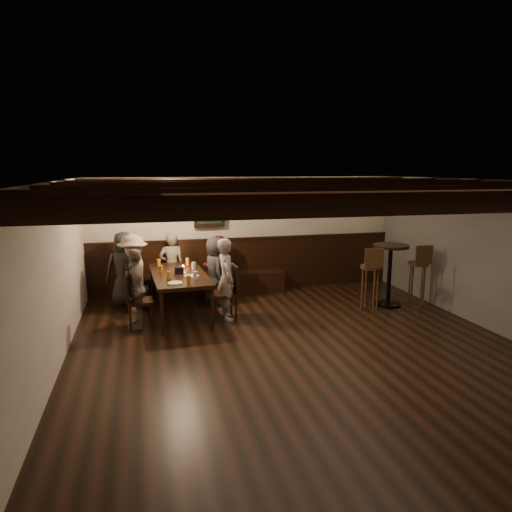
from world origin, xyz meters
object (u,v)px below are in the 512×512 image
object	(u,v)px
person_right_far	(226,279)
high_top_table	(390,266)
person_right_near	(215,271)
person_bench_centre	(172,266)
person_left_far	(136,288)
chair_left_far	(139,311)
chair_right_far	(225,303)
bar_stool_right	(417,283)
chair_left_near	(137,297)
person_bench_right	(218,267)
chair_right_near	(214,290)
bar_stool_left	(370,287)
dining_table	(179,277)
person_bench_left	(125,269)
person_left_near	(134,273)

from	to	relation	value
person_right_far	high_top_table	distance (m)	3.13
person_right_near	person_right_far	world-z (taller)	person_right_far
person_bench_centre	person_right_near	xyz separation A→B (m)	(0.78, -0.56, -0.02)
person_left_far	high_top_table	xyz separation A→B (m)	(4.62, 0.10, 0.11)
chair_left_far	person_left_far	bearing A→B (deg)	-90.00
chair_right_far	high_top_table	size ratio (longest dim) A/B	0.80
person_bench_centre	bar_stool_right	distance (m)	4.73
chair_left_near	chair_right_far	distance (m)	1.70
chair_right_far	person_right_far	bearing A→B (deg)	-90.00
chair_left_near	person_bench_right	distance (m)	1.72
chair_right_near	bar_stool_right	distance (m)	3.84
chair_right_far	person_right_far	distance (m)	0.42
person_right_near	high_top_table	xyz separation A→B (m)	(3.17, -0.87, 0.11)
high_top_table	chair_left_far	bearing A→B (deg)	-178.72
person_bench_right	person_right_near	xyz separation A→B (m)	(-0.13, -0.46, 0.02)
person_bench_centre	bar_stool_left	world-z (taller)	person_bench_centre
chair_right_near	chair_right_far	xyz separation A→B (m)	(0.05, -0.90, 0.01)
chair_right_near	person_left_far	xyz separation A→B (m)	(-1.42, -0.98, 0.37)
person_bench_centre	person_bench_right	size ratio (longest dim) A/B	1.06
person_right_near	person_right_far	size ratio (longest dim) A/B	0.93
dining_table	person_bench_left	world-z (taller)	person_bench_left
person_bench_centre	person_left_far	bearing A→B (deg)	63.43
bar_stool_left	bar_stool_right	bearing A→B (deg)	15.23
person_bench_centre	bar_stool_right	size ratio (longest dim) A/B	1.13
person_right_near	person_left_near	bearing A→B (deg)	90.00
chair_right_far	person_right_far	size ratio (longest dim) A/B	0.67
chair_left_near	bar_stool_right	world-z (taller)	bar_stool_right
chair_left_far	bar_stool_left	distance (m)	4.09
person_bench_right	chair_left_near	bearing A→B (deg)	15.54
chair_right_near	high_top_table	xyz separation A→B (m)	(3.20, -0.87, 0.49)
chair_right_far	person_bench_centre	bearing A→B (deg)	25.64
chair_right_far	person_bench_centre	xyz separation A→B (m)	(-0.80, 1.46, 0.38)
chair_right_far	person_left_far	bearing A→B (deg)	90.00
person_bench_centre	person_right_near	world-z (taller)	person_bench_centre
high_top_table	bar_stool_right	distance (m)	0.62
person_right_far	chair_right_near	bearing A→B (deg)	1.94
person_right_near	bar_stool_left	xyz separation A→B (m)	(2.67, -1.08, -0.21)
dining_table	person_left_near	world-z (taller)	person_left_near
chair_right_far	person_left_far	world-z (taller)	person_left_far
dining_table	chair_right_near	bearing A→B (deg)	32.02
person_left_near	person_right_near	world-z (taller)	person_left_near
person_bench_right	bar_stool_right	world-z (taller)	person_bench_right
high_top_table	chair_right_far	bearing A→B (deg)	-179.50
person_bench_right	person_right_far	xyz separation A→B (m)	(-0.08, -1.36, 0.07)
person_bench_centre	person_left_far	xyz separation A→B (m)	(-0.67, -1.54, -0.02)
chair_right_far	high_top_table	xyz separation A→B (m)	(3.15, 0.03, 0.48)
person_bench_left	high_top_table	world-z (taller)	person_bench_left
bar_stool_left	bar_stool_right	size ratio (longest dim) A/B	1.00
person_bench_centre	person_right_near	bearing A→B (deg)	141.34
chair_left_near	person_right_far	world-z (taller)	person_right_far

